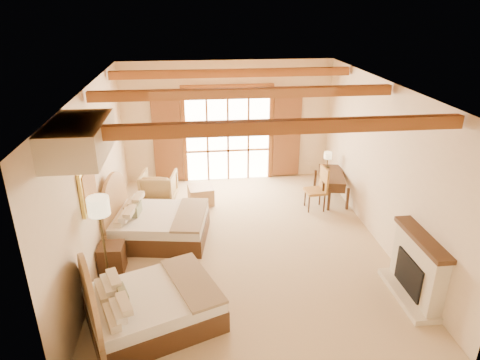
{
  "coord_description": "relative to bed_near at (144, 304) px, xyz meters",
  "views": [
    {
      "loc": [
        -0.94,
        -7.48,
        4.62
      ],
      "look_at": [
        -0.05,
        0.2,
        1.33
      ],
      "focal_mm": 32.0,
      "sensor_mm": 36.0,
      "label": 1
    }
  ],
  "objects": [
    {
      "name": "floor",
      "position": [
        1.78,
        2.16,
        -0.37
      ],
      "size": [
        7.0,
        7.0,
        0.0
      ],
      "primitive_type": "plane",
      "color": "tan",
      "rests_on": "ground"
    },
    {
      "name": "wall_back",
      "position": [
        1.78,
        5.66,
        1.23
      ],
      "size": [
        5.5,
        0.0,
        5.5
      ],
      "primitive_type": "plane",
      "rotation": [
        1.57,
        0.0,
        0.0
      ],
      "color": "beige",
      "rests_on": "ground"
    },
    {
      "name": "wall_left",
      "position": [
        -0.97,
        2.16,
        1.23
      ],
      "size": [
        0.0,
        7.0,
        7.0
      ],
      "primitive_type": "plane",
      "rotation": [
        1.57,
        0.0,
        1.57
      ],
      "color": "beige",
      "rests_on": "ground"
    },
    {
      "name": "wall_right",
      "position": [
        4.53,
        2.16,
        1.23
      ],
      "size": [
        0.0,
        7.0,
        7.0
      ],
      "primitive_type": "plane",
      "rotation": [
        1.57,
        0.0,
        -1.57
      ],
      "color": "beige",
      "rests_on": "ground"
    },
    {
      "name": "ceiling",
      "position": [
        1.78,
        2.16,
        2.83
      ],
      "size": [
        7.0,
        7.0,
        0.0
      ],
      "primitive_type": "plane",
      "rotation": [
        3.14,
        0.0,
        0.0
      ],
      "color": "#AA7138",
      "rests_on": "ground"
    },
    {
      "name": "ceiling_beams",
      "position": [
        1.78,
        2.16,
        2.71
      ],
      "size": [
        5.39,
        4.6,
        0.18
      ],
      "primitive_type": null,
      "color": "brown",
      "rests_on": "ceiling"
    },
    {
      "name": "french_doors",
      "position": [
        1.78,
        5.6,
        0.88
      ],
      "size": [
        3.95,
        0.08,
        2.6
      ],
      "color": "white",
      "rests_on": "ground"
    },
    {
      "name": "fireplace",
      "position": [
        4.38,
        0.16,
        0.14
      ],
      "size": [
        0.46,
        1.4,
        1.16
      ],
      "color": "#C1B09A",
      "rests_on": "ground"
    },
    {
      "name": "painting",
      "position": [
        -0.93,
        1.41,
        1.38
      ],
      "size": [
        0.06,
        0.95,
        0.75
      ],
      "color": "gold",
      "rests_on": "wall_left"
    },
    {
      "name": "canopy_valance",
      "position": [
        -0.62,
        0.16,
        2.58
      ],
      "size": [
        0.7,
        1.4,
        0.45
      ],
      "primitive_type": "cube",
      "color": "beige",
      "rests_on": "ceiling"
    },
    {
      "name": "bed_near",
      "position": [
        0.0,
        0.0,
        0.0
      ],
      "size": [
        2.35,
        1.99,
        1.24
      ],
      "rotation": [
        0.0,
        0.0,
        0.36
      ],
      "color": "#422418",
      "rests_on": "floor"
    },
    {
      "name": "bed_far",
      "position": [
        -0.06,
        2.54,
        0.01
      ],
      "size": [
        2.12,
        1.72,
        1.25
      ],
      "rotation": [
        0.0,
        0.0,
        -0.16
      ],
      "color": "#422418",
      "rests_on": "floor"
    },
    {
      "name": "nightstand",
      "position": [
        -0.72,
        1.51,
        -0.11
      ],
      "size": [
        0.46,
        0.46,
        0.53
      ],
      "primitive_type": "cube",
      "rotation": [
        0.0,
        0.0,
        -0.04
      ],
      "color": "#422418",
      "rests_on": "floor"
    },
    {
      "name": "floor_lamp",
      "position": [
        -0.72,
        1.06,
        1.06
      ],
      "size": [
        0.36,
        0.36,
        1.69
      ],
      "color": "#3A301A",
      "rests_on": "floor"
    },
    {
      "name": "armchair",
      "position": [
        -0.04,
        4.4,
        0.0
      ],
      "size": [
        0.93,
        0.95,
        0.75
      ],
      "primitive_type": "imported",
      "rotation": [
        0.0,
        0.0,
        -3.31
      ],
      "color": "#A68A54",
      "rests_on": "floor"
    },
    {
      "name": "ottoman",
      "position": [
        0.97,
        4.18,
        -0.17
      ],
      "size": [
        0.65,
        0.65,
        0.42
      ],
      "primitive_type": "cube",
      "rotation": [
        0.0,
        0.0,
        0.15
      ],
      "color": "#AB8B4C",
      "rests_on": "floor"
    },
    {
      "name": "desk",
      "position": [
        4.17,
        4.0,
        -0.01
      ],
      "size": [
        0.81,
        1.36,
        0.69
      ],
      "rotation": [
        0.0,
        0.0,
        -0.22
      ],
      "color": "#422418",
      "rests_on": "floor"
    },
    {
      "name": "desk_chair",
      "position": [
        3.67,
        3.53,
        -0.05
      ],
      "size": [
        0.49,
        0.49,
        1.03
      ],
      "rotation": [
        0.0,
        0.0,
        0.08
      ],
      "color": "#9D6A2E",
      "rests_on": "floor"
    },
    {
      "name": "desk_lamp",
      "position": [
        4.18,
        4.41,
        0.62
      ],
      "size": [
        0.2,
        0.2,
        0.4
      ],
      "color": "#3A301A",
      "rests_on": "desk"
    }
  ]
}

